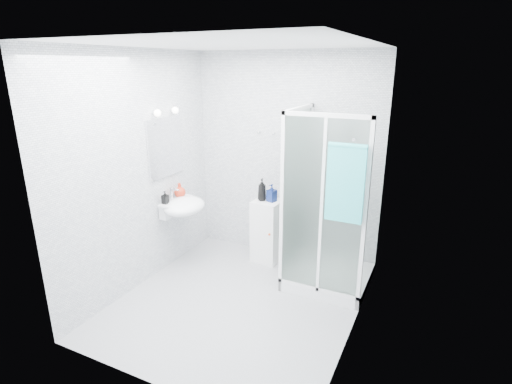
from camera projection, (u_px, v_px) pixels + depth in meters
The scene contains 12 objects.
room at pixel (236, 187), 3.87m from camera, with size 2.40×2.60×2.60m.
shower_enclosure at pixel (321, 248), 4.51m from camera, with size 0.90×0.95×2.00m.
wall_basin at pixel (183, 206), 4.82m from camera, with size 0.46×0.56×0.35m.
mirror at pixel (165, 147), 4.69m from camera, with size 0.02×0.60×0.70m, color white.
vanity_lights at pixel (166, 112), 4.54m from camera, with size 0.10×0.40×0.08m.
wall_hooks at pixel (266, 133), 4.96m from camera, with size 0.23×0.06×0.03m.
storage_cabinet at pixel (267, 231), 5.09m from camera, with size 0.35×0.37×0.81m.
hand_towel at pixel (345, 182), 3.76m from camera, with size 0.36×0.05×0.77m.
shampoo_bottle_a at pixel (262, 190), 4.94m from camera, with size 0.11×0.11×0.28m, color black.
shampoo_bottle_b at pixel (272, 193), 4.92m from camera, with size 0.10×0.10×0.22m, color #0D1C52.
soap_dispenser_orange at pixel (180, 190), 4.92m from camera, with size 0.14×0.14×0.18m, color #B82B15.
soap_dispenser_black at pixel (165, 197), 4.69m from camera, with size 0.07×0.07×0.15m, color black.
Camera 1 is at (1.79, -3.25, 2.43)m, focal length 28.00 mm.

